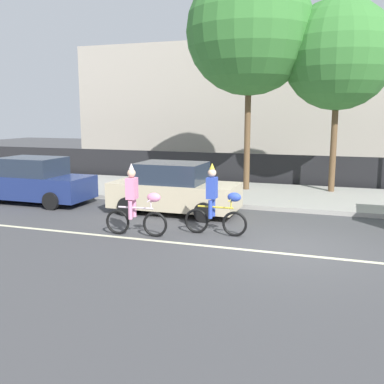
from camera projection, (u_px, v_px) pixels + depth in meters
ground_plane at (289, 248)px, 10.78m from camera, size 80.00×80.00×0.00m
road_centre_line at (287, 254)px, 10.31m from camera, size 36.00×0.14×0.01m
sidewalk_curb at (311, 198)px, 16.81m from camera, size 60.00×5.00×0.15m
fence_line at (317, 172)px, 19.40m from camera, size 40.00×0.08×1.40m
building_backdrop at (316, 106)px, 27.15m from camera, size 28.00×8.00×7.23m
parade_cyclist_pink at (136, 204)px, 11.73m from camera, size 1.72×0.50×1.92m
parade_cyclist_cobalt at (216, 204)px, 11.80m from camera, size 1.72×0.50×1.92m
parked_car_beige at (174, 189)px, 14.43m from camera, size 4.10×1.92×1.64m
parked_car_navy at (35, 181)px, 16.14m from camera, size 4.10×1.92×1.64m
street_tree_near_lamp at (249, 31)px, 17.22m from camera, size 4.90×4.90×8.61m
street_tree_far_corner at (338, 55)px, 16.88m from camera, size 4.15×4.15×7.29m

